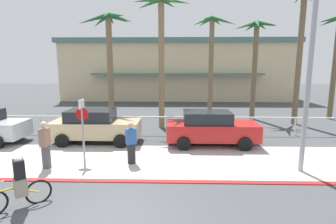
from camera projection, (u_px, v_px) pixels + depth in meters
The scene contains 17 objects.
ground_plane at pixel (148, 128), 16.67m from camera, with size 80.00×80.00×0.00m, color #424447.
sidewalk_strip at pixel (134, 160), 10.96m from camera, with size 44.00×4.00×0.02m, color beige.
curb_paint at pixel (125, 181), 8.99m from camera, with size 44.00×0.24×0.03m, color maroon.
building_backdrop at pixel (177, 69), 33.07m from camera, with size 26.01×12.05×6.74m.
rail_fence at pixel (145, 120), 15.05m from camera, with size 21.84×0.08×1.04m.
stop_sign_bike_lane at pixel (82, 121), 10.63m from camera, with size 0.52×0.56×2.56m.
streetlight_curb at pixel (315, 54), 8.88m from camera, with size 0.24×2.54×7.50m.
palm_tree_1 at pixel (109, 41), 16.28m from camera, with size 3.44×2.82×7.08m.
palm_tree_2 at pixel (161, 33), 15.78m from camera, with size 3.41×2.79×7.90m.
palm_tree_3 at pixel (212, 44), 19.57m from camera, with size 3.22×3.12×7.48m.
palm_tree_4 at pixel (256, 46), 18.62m from camera, with size 2.93×3.70×6.99m.
palm_tree_5 at pixel (303, 23), 16.61m from camera, with size 3.27×3.40×8.66m.
car_tan_1 at pixel (95, 126), 13.42m from camera, with size 4.40×2.02×1.69m.
car_red_2 at pixel (211, 128), 12.95m from camera, with size 4.40×2.02×1.69m.
cyclist_yellow_0 at pixel (19, 184), 7.21m from camera, with size 1.47×1.17×1.50m.
pedestrian_0 at pixel (45, 147), 10.02m from camera, with size 0.34×0.42×1.83m.
pedestrian_1 at pixel (131, 145), 10.51m from camera, with size 0.47×0.42×1.70m.
Camera 1 is at (1.69, -6.20, 3.91)m, focal length 28.24 mm.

